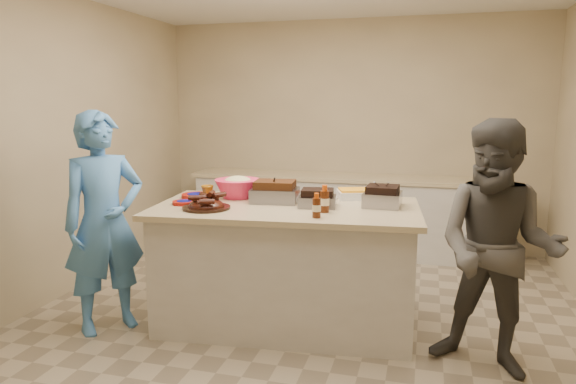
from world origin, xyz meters
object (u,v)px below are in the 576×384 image
(island, at_px, (286,322))
(mustard_bottle, at_px, (256,202))
(rib_platter, at_px, (206,209))
(bbq_bottle_a, at_px, (316,218))
(coleslaw_bowl, at_px, (238,198))
(plastic_cup, at_px, (208,197))
(guest_blue, at_px, (111,327))
(roasting_pan, at_px, (382,206))
(guest_gray, at_px, (488,369))
(bbq_bottle_b, at_px, (324,212))

(island, height_order, mustard_bottle, mustard_bottle)
(rib_platter, xyz_separation_m, bbq_bottle_a, (0.86, -0.07, 0.00))
(coleslaw_bowl, xyz_separation_m, plastic_cup, (-0.26, -0.03, -0.00))
(island, distance_m, guest_blue, 1.38)
(rib_platter, height_order, bbq_bottle_a, bbq_bottle_a)
(guest_blue, bearing_deg, rib_platter, -38.35)
(plastic_cup, xyz_separation_m, guest_blue, (-0.56, -0.65, -0.96))
(roasting_pan, xyz_separation_m, coleslaw_bowl, (-1.20, 0.05, -0.00))
(mustard_bottle, bearing_deg, roasting_pan, 4.59)
(mustard_bottle, height_order, guest_gray, mustard_bottle)
(rib_platter, xyz_separation_m, roasting_pan, (1.27, 0.43, 0.00))
(island, relative_size, plastic_cup, 19.42)
(island, relative_size, bbq_bottle_b, 10.11)
(rib_platter, height_order, guest_blue, rib_platter)
(coleslaw_bowl, xyz_separation_m, guest_gray, (1.97, -0.58, -0.96))
(island, relative_size, coleslaw_bowl, 5.26)
(roasting_pan, bearing_deg, guest_gray, -31.69)
(island, bearing_deg, bbq_bottle_b, -29.93)
(coleslaw_bowl, height_order, plastic_cup, coleslaw_bowl)
(guest_blue, bearing_deg, island, -33.28)
(coleslaw_bowl, relative_size, plastic_cup, 3.70)
(plastic_cup, bearing_deg, roasting_pan, -1.01)
(roasting_pan, bearing_deg, coleslaw_bowl, -179.95)
(rib_platter, distance_m, guest_gray, 2.26)
(rib_platter, distance_m, bbq_bottle_a, 0.86)
(rib_platter, height_order, mustard_bottle, rib_platter)
(bbq_bottle_a, bearing_deg, island, 132.84)
(coleslaw_bowl, height_order, bbq_bottle_b, coleslaw_bowl)
(bbq_bottle_b, bearing_deg, guest_blue, -169.56)
(bbq_bottle_a, xyz_separation_m, guest_gray, (1.18, -0.02, -0.96))
(island, distance_m, plastic_cup, 1.23)
(bbq_bottle_a, distance_m, bbq_bottle_b, 0.18)
(island, xyz_separation_m, roasting_pan, (0.72, 0.17, 0.96))
(rib_platter, distance_m, guest_blue, 1.24)
(bbq_bottle_b, bearing_deg, roasting_pan, 39.74)
(rib_platter, height_order, roasting_pan, rib_platter)
(bbq_bottle_a, bearing_deg, bbq_bottle_b, 83.91)
(coleslaw_bowl, bearing_deg, roasting_pan, -2.55)
(coleslaw_bowl, bearing_deg, guest_blue, -140.60)
(mustard_bottle, xyz_separation_m, guest_gray, (1.77, -0.45, -0.96))
(bbq_bottle_b, distance_m, plastic_cup, 1.13)
(plastic_cup, bearing_deg, rib_platter, -66.93)
(rib_platter, distance_m, bbq_bottle_b, 0.89)
(bbq_bottle_a, xyz_separation_m, plastic_cup, (-1.06, 0.53, -0.00))
(island, relative_size, rib_platter, 5.59)
(island, distance_m, guest_gray, 1.53)
(bbq_bottle_b, relative_size, guest_gray, 0.12)
(coleslaw_bowl, relative_size, mustard_bottle, 3.06)
(mustard_bottle, bearing_deg, island, -18.38)
(coleslaw_bowl, relative_size, bbq_bottle_b, 1.92)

